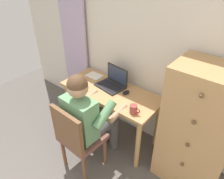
# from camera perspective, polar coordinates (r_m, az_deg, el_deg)

# --- Properties ---
(wall_back) EXTENTS (4.80, 0.05, 2.50)m
(wall_back) POSITION_cam_1_polar(r_m,az_deg,el_deg) (2.35, 12.89, 10.98)
(wall_back) COLOR beige
(wall_back) RESTS_ON ground_plane
(curtain_panel) EXTENTS (0.48, 0.03, 2.23)m
(curtain_panel) POSITION_cam_1_polar(r_m,az_deg,el_deg) (3.11, -10.33, 14.05)
(curtain_panel) COLOR #B29EBC
(curtain_panel) RESTS_ON ground_plane
(desk) EXTENTS (1.24, 0.55, 0.72)m
(desk) POSITION_cam_1_polar(r_m,az_deg,el_deg) (2.59, -0.31, -2.25)
(desk) COLOR tan
(desk) RESTS_ON ground_plane
(dresser) EXTENTS (0.63, 0.50, 1.33)m
(dresser) POSITION_cam_1_polar(r_m,az_deg,el_deg) (2.22, 22.26, -10.10)
(dresser) COLOR tan
(dresser) RESTS_ON ground_plane
(chair) EXTENTS (0.43, 0.41, 0.88)m
(chair) POSITION_cam_1_polar(r_m,az_deg,el_deg) (2.27, -9.38, -12.57)
(chair) COLOR brown
(chair) RESTS_ON ground_plane
(person_seated) EXTENTS (0.54, 0.59, 1.20)m
(person_seated) POSITION_cam_1_polar(r_m,az_deg,el_deg) (2.23, -6.25, -6.85)
(person_seated) COLOR #4C4C4C
(person_seated) RESTS_ON ground_plane
(laptop) EXTENTS (0.37, 0.29, 0.24)m
(laptop) POSITION_cam_1_polar(r_m,az_deg,el_deg) (2.58, 0.11, 2.03)
(laptop) COLOR #232326
(laptop) RESTS_ON desk
(computer_mouse) EXTENTS (0.07, 0.10, 0.03)m
(computer_mouse) POSITION_cam_1_polar(r_m,az_deg,el_deg) (2.46, 3.84, -0.80)
(computer_mouse) COLOR black
(computer_mouse) RESTS_ON desk
(desk_clock) EXTENTS (0.09, 0.09, 0.03)m
(desk_clock) POSITION_cam_1_polar(r_m,az_deg,el_deg) (2.67, -10.26, 1.62)
(desk_clock) COLOR black
(desk_clock) RESTS_ON desk
(notebook_pad) EXTENTS (0.21, 0.16, 0.01)m
(notebook_pad) POSITION_cam_1_polar(r_m,az_deg,el_deg) (2.82, -4.80, 3.74)
(notebook_pad) COLOR silver
(notebook_pad) RESTS_ON desk
(coffee_mug) EXTENTS (0.12, 0.08, 0.09)m
(coffee_mug) POSITION_cam_1_polar(r_m,az_deg,el_deg) (2.16, 5.91, -5.35)
(coffee_mug) COLOR #9E3D38
(coffee_mug) RESTS_ON desk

